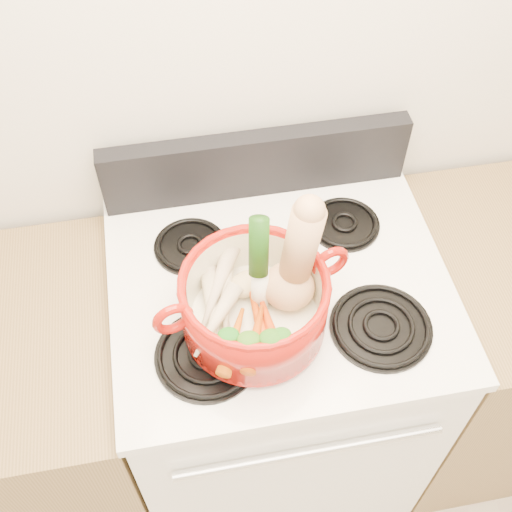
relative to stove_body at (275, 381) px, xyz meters
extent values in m
cube|color=silver|center=(0.00, 0.35, 0.84)|extent=(3.50, 0.02, 2.60)
cube|color=white|center=(0.00, 0.00, 0.00)|extent=(0.76, 0.65, 0.92)
cube|color=white|center=(0.00, 0.00, 0.47)|extent=(0.78, 0.67, 0.03)
cube|color=black|center=(0.00, 0.30, 0.58)|extent=(0.76, 0.05, 0.18)
cylinder|color=silver|center=(0.00, -0.34, 0.32)|extent=(0.60, 0.02, 0.02)
cylinder|color=black|center=(-0.19, -0.16, 0.50)|extent=(0.22, 0.22, 0.02)
cylinder|color=black|center=(0.19, -0.16, 0.50)|extent=(0.22, 0.22, 0.02)
cylinder|color=black|center=(-0.19, 0.14, 0.50)|extent=(0.17, 0.17, 0.02)
cylinder|color=black|center=(0.19, 0.14, 0.50)|extent=(0.17, 0.17, 0.02)
cylinder|color=#96120A|center=(-0.08, -0.11, 0.58)|extent=(0.37, 0.37, 0.15)
torus|color=#96120A|center=(-0.25, -0.15, 0.63)|extent=(0.09, 0.04, 0.08)
torus|color=#96120A|center=(0.09, -0.07, 0.63)|extent=(0.09, 0.04, 0.08)
cylinder|color=white|center=(-0.06, -0.08, 0.67)|extent=(0.06, 0.09, 0.26)
ellipsoid|color=tan|center=(-0.08, -0.04, 0.56)|extent=(0.10, 0.09, 0.05)
cone|color=beige|center=(-0.15, -0.06, 0.56)|extent=(0.07, 0.21, 0.06)
cone|color=beige|center=(-0.17, -0.11, 0.57)|extent=(0.06, 0.19, 0.05)
cone|color=beige|center=(-0.13, -0.05, 0.57)|extent=(0.08, 0.21, 0.06)
cone|color=beige|center=(-0.16, -0.13, 0.58)|extent=(0.14, 0.16, 0.05)
cone|color=beige|center=(-0.14, -0.04, 0.59)|extent=(0.15, 0.23, 0.07)
cone|color=#C54509|center=(-0.08, -0.16, 0.56)|extent=(0.05, 0.18, 0.05)
cone|color=#DE5D0B|center=(-0.14, -0.18, 0.56)|extent=(0.09, 0.15, 0.05)
cone|color=#C74509|center=(-0.06, -0.16, 0.57)|extent=(0.04, 0.17, 0.04)
cone|color=#BB3D09|center=(-0.09, -0.19, 0.57)|extent=(0.09, 0.15, 0.05)
camera|label=1|loc=(-0.21, -0.83, 1.69)|focal=45.00mm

